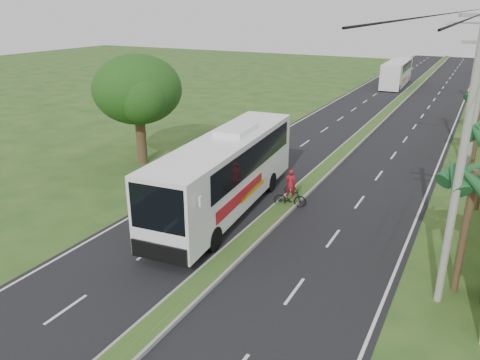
% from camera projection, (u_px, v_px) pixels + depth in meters
% --- Properties ---
extents(ground, '(180.00, 180.00, 0.00)m').
position_uv_depth(ground, '(217.00, 270.00, 19.77)').
color(ground, '#244A1B').
rests_on(ground, ground).
extents(road_asphalt, '(14.00, 160.00, 0.02)m').
position_uv_depth(road_asphalt, '(347.00, 149.00, 36.35)').
color(road_asphalt, black).
rests_on(road_asphalt, ground).
extents(median_strip, '(1.20, 160.00, 0.18)m').
position_uv_depth(median_strip, '(347.00, 148.00, 36.32)').
color(median_strip, gray).
rests_on(median_strip, ground).
extents(lane_edge_left, '(0.12, 160.00, 0.01)m').
position_uv_depth(lane_edge_left, '(269.00, 139.00, 39.28)').
color(lane_edge_left, silver).
rests_on(lane_edge_left, ground).
extents(lane_edge_right, '(0.12, 160.00, 0.01)m').
position_uv_depth(lane_edge_right, '(439.00, 162.00, 33.43)').
color(lane_edge_right, silver).
rests_on(lane_edge_right, ground).
extents(palm_verge_a, '(2.40, 2.40, 5.45)m').
position_uv_depth(palm_verge_a, '(475.00, 177.00, 16.67)').
color(palm_verge_a, '#473321').
rests_on(palm_verge_a, ground).
extents(shade_tree, '(6.30, 6.00, 7.54)m').
position_uv_depth(shade_tree, '(137.00, 92.00, 31.61)').
color(shade_tree, '#473321').
rests_on(shade_tree, ground).
extents(utility_pole_a, '(1.60, 0.28, 11.00)m').
position_uv_depth(utility_pole_a, '(462.00, 158.00, 15.74)').
color(utility_pole_a, gray).
rests_on(utility_pole_a, ground).
extents(coach_bus_main, '(4.01, 13.70, 4.37)m').
position_uv_depth(coach_bus_main, '(227.00, 168.00, 24.71)').
color(coach_bus_main, white).
rests_on(coach_bus_main, ground).
extents(coach_bus_far, '(2.91, 11.70, 3.39)m').
position_uv_depth(coach_bus_far, '(397.00, 72.00, 64.51)').
color(coach_bus_far, white).
rests_on(coach_bus_far, ground).
extents(motorcyclist, '(1.86, 0.98, 2.20)m').
position_uv_depth(motorcyclist, '(290.00, 194.00, 25.67)').
color(motorcyclist, black).
rests_on(motorcyclist, ground).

